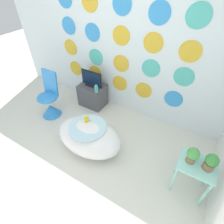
% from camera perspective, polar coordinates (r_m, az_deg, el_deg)
% --- Properties ---
extents(ground_plane, '(12.00, 12.00, 0.00)m').
position_cam_1_polar(ground_plane, '(2.61, -18.52, -19.61)').
color(ground_plane, silver).
extents(wall_back_dotted, '(4.63, 0.05, 2.60)m').
position_cam_1_polar(wall_back_dotted, '(2.88, 2.91, 22.89)').
color(wall_back_dotted, white).
rests_on(wall_back_dotted, ground_plane).
extents(bathtub, '(1.01, 0.65, 0.45)m').
position_cam_1_polar(bathtub, '(2.63, -7.52, -7.91)').
color(bathtub, white).
rests_on(bathtub, ground_plane).
extents(rubber_duck, '(0.08, 0.09, 0.09)m').
position_cam_1_polar(rubber_duck, '(2.51, -8.43, -2.16)').
color(rubber_duck, yellow).
rests_on(rubber_duck, bathtub).
extents(chair, '(0.36, 0.37, 0.84)m').
position_cam_1_polar(chair, '(3.32, -19.67, 2.81)').
color(chair, '#338CE0').
rests_on(chair, ground_plane).
extents(tv_cabinet, '(0.48, 0.36, 0.43)m').
position_cam_1_polar(tv_cabinet, '(3.42, -6.31, 5.51)').
color(tv_cabinet, '#4C4C51').
rests_on(tv_cabinet, ground_plane).
extents(tv, '(0.42, 0.12, 0.29)m').
position_cam_1_polar(tv, '(3.23, -6.74, 10.52)').
color(tv, black).
rests_on(tv, tv_cabinet).
extents(vase, '(0.06, 0.06, 0.15)m').
position_cam_1_polar(vase, '(3.08, -5.17, 7.52)').
color(vase, '#51B2AD').
rests_on(vase, tv_cabinet).
extents(side_table, '(0.40, 0.32, 0.51)m').
position_cam_1_polar(side_table, '(2.28, 25.43, -16.82)').
color(side_table, '#99E0D8').
rests_on(side_table, ground_plane).
extents(potted_plant_left, '(0.13, 0.13, 0.20)m').
position_cam_1_polar(potted_plant_left, '(2.10, 24.85, -12.58)').
color(potted_plant_left, '#8C6B4C').
rests_on(potted_plant_left, side_table).
extents(potted_plant_right, '(0.13, 0.13, 0.21)m').
position_cam_1_polar(potted_plant_right, '(2.12, 29.62, -13.99)').
color(potted_plant_right, '#8C6B4C').
rests_on(potted_plant_right, side_table).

